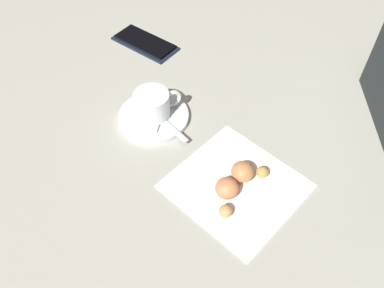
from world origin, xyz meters
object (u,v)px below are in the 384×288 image
object	(u,v)px
napkin	(236,185)
croissant	(236,182)
sugar_packet	(141,126)
teaspoon	(157,114)
saucer	(154,117)
cell_phone	(145,43)
espresso_cup	(153,104)

from	to	relation	value
napkin	croissant	size ratio (longest dim) A/B	1.55
sugar_packet	teaspoon	bearing A→B (deg)	59.95
saucer	napkin	size ratio (longest dim) A/B	0.68
napkin	saucer	bearing A→B (deg)	-13.35
cell_phone	teaspoon	bearing A→B (deg)	132.95
saucer	teaspoon	distance (m)	0.01
croissant	cell_phone	world-z (taller)	croissant
sugar_packet	croissant	world-z (taller)	croissant
napkin	sugar_packet	bearing A→B (deg)	-3.17
saucer	sugar_packet	size ratio (longest dim) A/B	2.04
saucer	espresso_cup	size ratio (longest dim) A/B	1.59
sugar_packet	croissant	bearing A→B (deg)	-25.41
espresso_cup	cell_phone	size ratio (longest dim) A/B	0.53
napkin	teaspoon	bearing A→B (deg)	-14.24
espresso_cup	cell_phone	xyz separation A→B (m)	(0.15, -0.17, -0.03)
sugar_packet	saucer	bearing A→B (deg)	68.63
teaspoon	croissant	xyz separation A→B (m)	(-0.20, 0.06, 0.00)
napkin	croissant	bearing A→B (deg)	99.19
saucer	napkin	bearing A→B (deg)	166.65
cell_phone	espresso_cup	bearing A→B (deg)	131.79
saucer	napkin	xyz separation A→B (m)	(-0.20, 0.05, -0.00)
teaspoon	saucer	bearing A→B (deg)	17.22
teaspoon	cell_phone	world-z (taller)	teaspoon
napkin	cell_phone	xyz separation A→B (m)	(0.36, -0.22, 0.00)
saucer	cell_phone	world-z (taller)	same
sugar_packet	napkin	distance (m)	0.20
napkin	espresso_cup	bearing A→B (deg)	-13.89
teaspoon	napkin	world-z (taller)	teaspoon
sugar_packet	cell_phone	xyz separation A→B (m)	(0.15, -0.21, -0.01)
teaspoon	croissant	distance (m)	0.21
saucer	cell_phone	xyz separation A→B (m)	(0.15, -0.17, -0.00)
espresso_cup	teaspoon	xyz separation A→B (m)	(-0.01, 0.00, -0.02)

